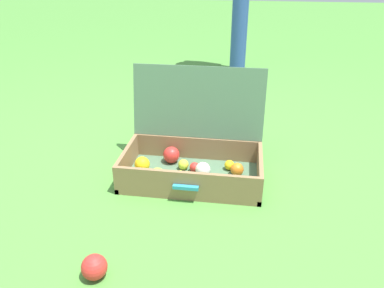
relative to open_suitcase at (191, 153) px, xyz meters
The scene contains 3 objects.
ground_plane 0.17m from the open_suitcase, 116.65° to the right, with size 16.00×16.00×0.00m, color #4C8C38.
open_suitcase is the anchor object (origin of this frame).
stray_ball_on_grass 0.73m from the open_suitcase, 107.46° to the right, with size 0.09×0.09×0.09m, color red.
Camera 1 is at (0.29, -1.40, 0.95)m, focal length 34.45 mm.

